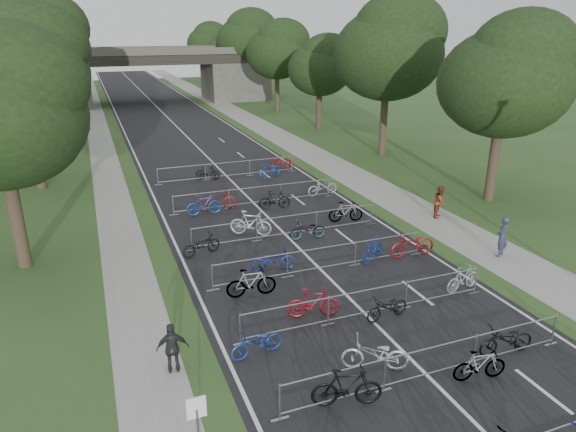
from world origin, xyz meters
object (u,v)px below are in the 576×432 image
Objects in this scene: pedestrian_b at (440,202)px; overpass_bridge at (150,75)px; pedestrian_c at (173,348)px; pedestrian_a at (502,237)px; park_sign at (197,418)px.

overpass_bridge is at bearing 60.70° from pedestrian_b.
pedestrian_a is at bearing -161.03° from pedestrian_c.
park_sign is (-6.80, -62.00, -2.27)m from overpass_bridge.
pedestrian_b is (15.28, 11.59, -0.41)m from park_sign.
pedestrian_a reaches higher than park_sign.
pedestrian_a reaches higher than pedestrian_b.
overpass_bridge is 16.83× the size of pedestrian_a.
overpass_bridge is at bearing -89.01° from pedestrian_c.
pedestrian_a is at bearing 23.89° from park_sign.
pedestrian_a reaches higher than pedestrian_c.
park_sign is 3.60m from pedestrian_c.
pedestrian_c is at bearing -96.64° from overpass_bridge.
pedestrian_b is 1.08× the size of pedestrian_c.
park_sign reaches higher than pedestrian_b.
pedestrian_c is (0.00, 3.57, -0.48)m from park_sign.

